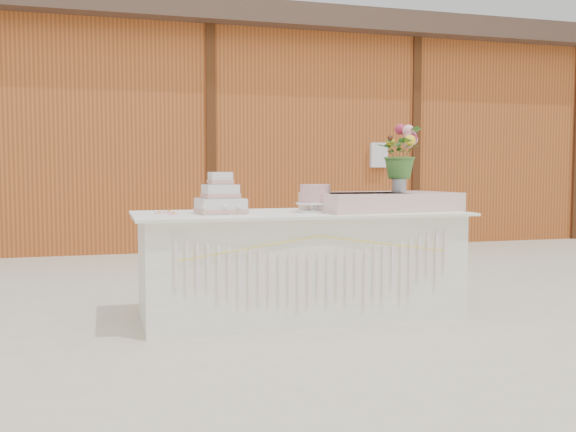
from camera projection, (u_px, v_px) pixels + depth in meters
name	position (u px, v px, depth m)	size (l,w,h in m)	color
ground	(299.00, 315.00, 4.77)	(80.00, 80.00, 0.00)	beige
barn	(190.00, 134.00, 10.39)	(12.60, 4.60, 3.30)	#AC5624
cake_table	(299.00, 264.00, 4.73)	(2.40, 1.00, 0.77)	white
wedding_cake	(220.00, 199.00, 4.53)	(0.35, 0.35, 0.29)	silver
pink_cake_stand	(315.00, 197.00, 4.67)	(0.28, 0.28, 0.20)	white
satin_runner	(381.00, 202.00, 4.87)	(1.09, 0.63, 0.14)	beige
flower_vase	(399.00, 182.00, 4.88)	(0.11, 0.11, 0.15)	#AEADB2
bouquet	(399.00, 146.00, 4.86)	(0.35, 0.31, 0.39)	#3E712D
loose_flowers	(168.00, 212.00, 4.53)	(0.15, 0.37, 0.02)	#FD9ABB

